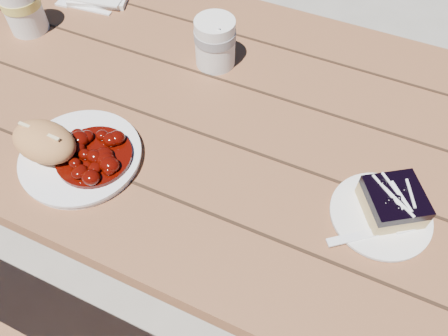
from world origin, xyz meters
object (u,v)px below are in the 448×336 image
at_px(coffee_cup, 215,43).
at_px(bread_roll, 44,142).
at_px(main_plate, 81,157).
at_px(second_cup, 23,9).
at_px(dessert_plate, 380,216).
at_px(picnic_table, 210,151).
at_px(blueberry_cake, 393,202).

bearing_deg(coffee_cup, bread_roll, -113.80).
distance_m(main_plate, second_cup, 0.46).
xyz_separation_m(dessert_plate, coffee_cup, (-0.44, 0.25, 0.05)).
relative_size(picnic_table, second_cup, 17.95).
distance_m(blueberry_cake, second_cup, 0.93).
relative_size(bread_roll, second_cup, 1.16).
bearing_deg(bread_roll, picnic_table, 50.62).
distance_m(main_plate, coffee_cup, 0.38).
xyz_separation_m(bread_roll, dessert_plate, (0.61, 0.13, -0.04)).
bearing_deg(dessert_plate, bread_roll, -167.59).
xyz_separation_m(blueberry_cake, coffee_cup, (-0.45, 0.23, 0.02)).
xyz_separation_m(picnic_table, bread_roll, (-0.21, -0.26, 0.21)).
xyz_separation_m(main_plate, dessert_plate, (0.55, 0.11, -0.00)).
bearing_deg(dessert_plate, main_plate, -168.38).
xyz_separation_m(coffee_cup, second_cup, (-0.47, -0.08, 0.00)).
bearing_deg(main_plate, dessert_plate, 11.62).
height_order(picnic_table, main_plate, main_plate).
xyz_separation_m(bread_roll, blueberry_cake, (0.62, 0.15, -0.01)).
height_order(bread_roll, coffee_cup, coffee_cup).
bearing_deg(second_cup, blueberry_cake, -9.73).
distance_m(picnic_table, blueberry_cake, 0.46).
bearing_deg(second_cup, main_plate, -38.73).
bearing_deg(dessert_plate, picnic_table, 162.85).
height_order(picnic_table, second_cup, second_cup).
bearing_deg(second_cup, dessert_plate, -10.75).
relative_size(dessert_plate, second_cup, 1.53).
height_order(dessert_plate, second_cup, second_cup).
distance_m(picnic_table, dessert_plate, 0.45).
relative_size(picnic_table, blueberry_cake, 15.45).
bearing_deg(picnic_table, main_plate, -123.30).
xyz_separation_m(picnic_table, dessert_plate, (0.40, -0.12, 0.17)).
bearing_deg(blueberry_cake, bread_roll, 159.45).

